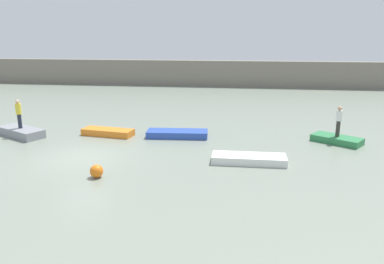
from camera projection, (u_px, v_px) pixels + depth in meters
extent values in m
plane|color=gray|center=(82.00, 157.00, 18.38)|extent=(120.00, 120.00, 0.00)
cube|color=gray|center=(175.00, 73.00, 43.39)|extent=(80.00, 1.20, 2.91)
cube|color=gray|center=(21.00, 132.00, 22.12)|extent=(3.33, 2.53, 0.49)
cube|color=orange|center=(108.00, 132.00, 22.34)|extent=(3.18, 1.49, 0.38)
cube|color=#2B4CAD|center=(177.00, 134.00, 21.96)|extent=(3.61, 1.47, 0.39)
cube|color=white|center=(249.00, 159.00, 17.60)|extent=(3.47, 1.21, 0.37)
cube|color=#2D7F47|center=(337.00, 140.00, 20.81)|extent=(2.83, 2.47, 0.37)
cylinder|color=#232838|center=(20.00, 121.00, 21.95)|extent=(0.22, 0.22, 0.84)
cylinder|color=yellow|center=(18.00, 109.00, 21.76)|extent=(0.32, 0.32, 0.62)
sphere|color=beige|center=(17.00, 102.00, 21.65)|extent=(0.23, 0.23, 0.23)
cylinder|color=#38332D|center=(338.00, 129.00, 20.65)|extent=(0.22, 0.22, 0.89)
cylinder|color=white|center=(339.00, 116.00, 20.47)|extent=(0.32, 0.32, 0.57)
sphere|color=tan|center=(340.00, 108.00, 20.36)|extent=(0.24, 0.24, 0.24)
sphere|color=orange|center=(97.00, 171.00, 15.77)|extent=(0.56, 0.56, 0.56)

